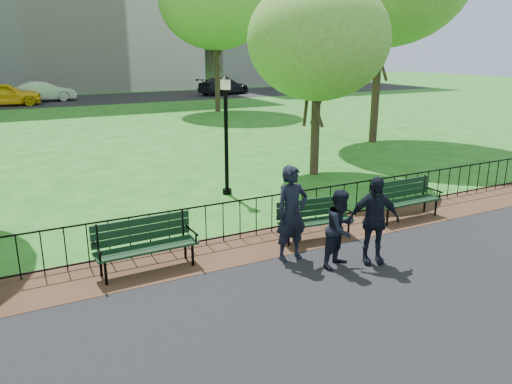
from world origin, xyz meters
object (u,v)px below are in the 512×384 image
person_left (292,213)px  sedan_dark (224,86)px  park_bench_left_a (145,239)px  taxi (5,94)px  lamppost (226,131)px  park_bench_right_a (405,195)px  sedan_silver (43,91)px  person_right (374,220)px  park_bench_main (304,215)px  tree_near_e (318,40)px  tree_far_e (216,0)px  person_mid (341,228)px

person_left → sedan_dark: (13.67, 33.46, -0.20)m
park_bench_left_a → taxi: size_ratio=0.39×
park_bench_left_a → lamppost: lamppost is taller
park_bench_right_a → sedan_silver: size_ratio=0.39×
person_right → person_left: bearing=168.4°
lamppost → person_right: lamppost is taller
park_bench_main → tree_near_e: tree_near_e is taller
park_bench_main → sedan_dark: sedan_dark is taller
tree_far_e → person_right: 25.21m
park_bench_main → person_left: (-0.74, -0.69, 0.37)m
tree_near_e → lamppost: bearing=-167.3°
lamppost → person_mid: lamppost is taller
person_right → lamppost: bearing=117.3°
person_mid → person_right: size_ratio=0.88×
sedan_dark → person_mid: bearing=138.4°
park_bench_left_a → tree_far_e: tree_far_e is taller
park_bench_left_a → person_mid: (3.33, -1.57, 0.15)m
lamppost → tree_far_e: (7.52, 17.82, 5.05)m
park_bench_main → person_mid: size_ratio=1.15×
park_bench_main → sedan_dark: 35.23m
park_bench_main → tree_near_e: 7.09m
lamppost → sedan_silver: 29.76m
park_bench_left_a → tree_near_e: tree_near_e is taller
lamppost → person_mid: bearing=-91.6°
lamppost → sedan_dark: 31.46m
park_bench_main → taxi: taxi is taller
lamppost → person_right: size_ratio=1.94×
sedan_silver → sedan_dark: sedan_silver is taller
park_bench_right_a → tree_far_e: size_ratio=0.18×
park_bench_main → tree_far_e: tree_far_e is taller
lamppost → person_left: lamppost is taller
park_bench_left_a → sedan_silver: 33.62m
lamppost → park_bench_main: bearing=-90.8°
person_left → taxi: 32.75m
taxi → sedan_silver: (2.74, 1.93, -0.06)m
park_bench_main → person_mid: person_mid is taller
person_mid → sedan_dark: 36.57m
person_right → taxi: (-5.20, 33.39, -0.03)m
tree_near_e → sedan_silver: 29.61m
lamppost → tree_near_e: size_ratio=0.54×
sedan_silver → person_left: bearing=-179.3°
tree_near_e → tree_far_e: bearing=76.8°
taxi → sedan_dark: size_ratio=0.95×
sedan_dark → sedan_silver: bearing=65.4°
tree_near_e → taxi: (-8.23, 26.95, -3.44)m
person_mid → tree_far_e: bearing=51.9°
person_left → park_bench_right_a: bearing=11.5°
tree_far_e → tree_near_e: bearing=-103.2°
lamppost → tree_near_e: 4.38m
sedan_silver → park_bench_left_a: bearing=176.2°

